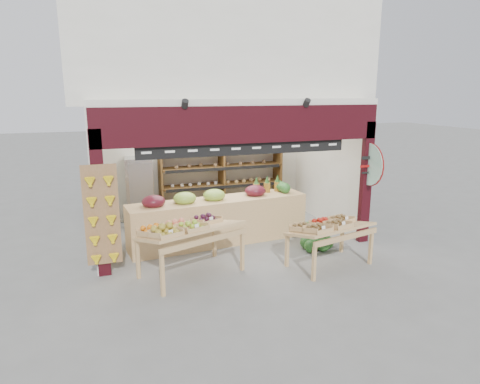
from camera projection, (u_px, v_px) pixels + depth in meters
The scene contains 11 objects.
ground at pixel (231, 240), 9.65m from camera, with size 60.00×60.00×0.00m, color slate.
shop_structure at pixel (209, 63), 10.24m from camera, with size 6.36×5.12×5.40m.
banana_board at pixel (102, 218), 7.45m from camera, with size 0.60×0.15×1.80m.
gift_sign at pixel (370, 164), 9.08m from camera, with size 0.04×0.93×0.92m.
back_shelving at pixel (222, 171), 11.27m from camera, with size 3.28×0.54×2.00m.
refrigerator at pixel (140, 191), 10.62m from camera, with size 0.66×0.66×1.69m, color #B9BBC0.
cardboard_stack at pixel (154, 233), 9.39m from camera, with size 0.98×0.71×0.62m.
mid_counter at pixel (218, 219), 9.35m from camera, with size 4.00×1.13×1.22m.
display_table_left at pixel (184, 229), 7.57m from camera, with size 2.02×1.54×1.12m.
display_table_right at pixel (327, 227), 8.04m from camera, with size 1.72×1.20×1.00m.
watermelon_pile at pixel (316, 239), 9.09m from camera, with size 0.75×0.70×0.54m.
Camera 1 is at (-2.80, -8.72, 3.25)m, focal length 32.00 mm.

